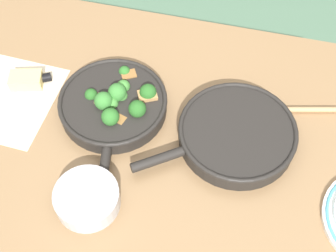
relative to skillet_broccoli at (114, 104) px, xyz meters
name	(u,v)px	position (x,y,z in m)	size (l,w,h in m)	color
ground_plane	(168,237)	(-0.15, 0.03, -0.77)	(14.00, 14.00, 0.00)	#51755B
dining_table_red	(168,147)	(-0.15, 0.03, -0.11)	(1.33, 0.81, 0.74)	olive
skillet_broccoli	(114,104)	(0.00, 0.00, 0.00)	(0.28, 0.41, 0.08)	black
skillet_eggs	(236,134)	(-0.31, 0.02, 0.00)	(0.37, 0.31, 0.05)	black
wooden_spoon	(289,109)	(-0.44, -0.10, -0.02)	(0.41, 0.12, 0.02)	tan
grater_knife	(15,84)	(0.28, -0.01, -0.02)	(0.25, 0.15, 0.02)	silver
cheese_block	(26,80)	(0.25, -0.03, -0.01)	(0.09, 0.07, 0.04)	#EFD67A
prep_bowl_steel	(87,199)	(-0.02, 0.26, 0.00)	(0.15, 0.15, 0.05)	#B7B7BC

